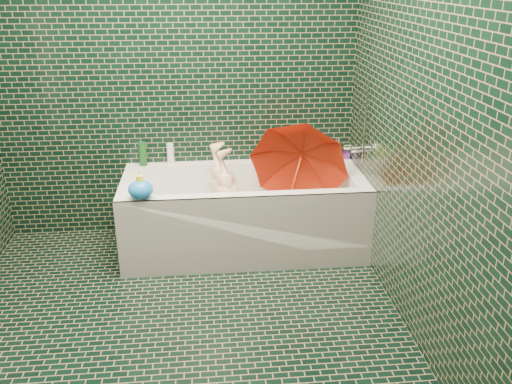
{
  "coord_description": "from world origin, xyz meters",
  "views": [
    {
      "loc": [
        0.19,
        -2.53,
        1.9
      ],
      "look_at": [
        0.52,
        0.82,
        0.51
      ],
      "focal_mm": 38.0,
      "sensor_mm": 36.0,
      "label": 1
    }
  ],
  "objects": [
    {
      "name": "umbrella",
      "position": [
        0.81,
        0.95,
        0.58
      ],
      "size": [
        0.99,
        0.95,
        0.88
      ],
      "primitive_type": "imported",
      "rotation": [
        0.27,
        -0.23,
        -0.39
      ],
      "color": "red",
      "rests_on": "bathtub"
    },
    {
      "name": "bathtub",
      "position": [
        0.45,
        1.01,
        0.21
      ],
      "size": [
        1.7,
        0.75,
        0.55
      ],
      "color": "white",
      "rests_on": "floor"
    },
    {
      "name": "bottle_right_pump",
      "position": [
        1.19,
        1.31,
        0.63
      ],
      "size": [
        0.06,
        0.06,
        0.17
      ],
      "primitive_type": "cylinder",
      "rotation": [
        0.0,
        0.0,
        -0.18
      ],
      "color": "silver",
      "rests_on": "bathtub"
    },
    {
      "name": "bottle_left_short",
      "position": [
        -0.07,
        1.36,
        0.63
      ],
      "size": [
        0.06,
        0.06,
        0.15
      ],
      "primitive_type": "cylinder",
      "rotation": [
        0.0,
        0.0,
        -0.21
      ],
      "color": "white",
      "rests_on": "bathtub"
    },
    {
      "name": "faucet",
      "position": [
        1.26,
        1.02,
        0.77
      ],
      "size": [
        0.18,
        0.19,
        0.55
      ],
      "color": "silver",
      "rests_on": "wall_right"
    },
    {
      "name": "wall_front",
      "position": [
        0.0,
        -1.4,
        1.25
      ],
      "size": [
        2.8,
        0.0,
        2.8
      ],
      "primitive_type": "plane",
      "rotation": [
        -1.57,
        0.0,
        0.0
      ],
      "color": "black",
      "rests_on": "floor"
    },
    {
      "name": "rubber_duck",
      "position": [
        1.05,
        1.36,
        0.59
      ],
      "size": [
        0.12,
        0.09,
        0.1
      ],
      "rotation": [
        0.0,
        0.0,
        -0.14
      ],
      "color": "#FFF51A",
      "rests_on": "bathtub"
    },
    {
      "name": "wall_right",
      "position": [
        1.3,
        0.0,
        1.25
      ],
      "size": [
        0.0,
        2.8,
        2.8
      ],
      "primitive_type": "plane",
      "rotation": [
        1.57,
        0.0,
        -1.57
      ],
      "color": "black",
      "rests_on": "floor"
    },
    {
      "name": "soap_bottle_b",
      "position": [
        1.25,
        1.33,
        0.55
      ],
      "size": [
        0.12,
        0.12,
        0.2
      ],
      "primitive_type": "imported",
      "rotation": [
        0.0,
        0.0,
        -0.36
      ],
      "color": "#521E71",
      "rests_on": "bathtub"
    },
    {
      "name": "child",
      "position": [
        0.36,
        1.03,
        0.31
      ],
      "size": [
        1.01,
        0.51,
        0.38
      ],
      "primitive_type": "imported",
      "rotation": [
        -1.4,
        0.0,
        -1.38
      ],
      "color": "#E4B28E",
      "rests_on": "bathtub"
    },
    {
      "name": "floor",
      "position": [
        0.0,
        0.0,
        0.0
      ],
      "size": [
        2.8,
        2.8,
        0.0
      ],
      "primitive_type": "plane",
      "color": "black",
      "rests_on": "ground"
    },
    {
      "name": "soap_bottle_c",
      "position": [
        1.11,
        1.36,
        0.55
      ],
      "size": [
        0.14,
        0.14,
        0.17
      ],
      "primitive_type": "imported",
      "rotation": [
        0.0,
        0.0,
        -0.06
      ],
      "color": "#14481A",
      "rests_on": "bathtub"
    },
    {
      "name": "soap_bottle_a",
      "position": [
        1.21,
        1.37,
        0.55
      ],
      "size": [
        0.11,
        0.11,
        0.23
      ],
      "primitive_type": "imported",
      "rotation": [
        0.0,
        0.0,
        0.22
      ],
      "color": "white",
      "rests_on": "bathtub"
    },
    {
      "name": "wall_back",
      "position": [
        0.0,
        1.4,
        1.25
      ],
      "size": [
        2.8,
        0.0,
        2.8
      ],
      "primitive_type": "plane",
      "rotation": [
        1.57,
        0.0,
        0.0
      ],
      "color": "black",
      "rests_on": "floor"
    },
    {
      "name": "bottle_right_tall",
      "position": [
        1.01,
        1.36,
        0.65
      ],
      "size": [
        0.07,
        0.07,
        0.2
      ],
      "primitive_type": "cylinder",
      "rotation": [
        0.0,
        0.0,
        0.44
      ],
      "color": "#14481A",
      "rests_on": "bathtub"
    },
    {
      "name": "bottle_left_tall",
      "position": [
        -0.27,
        1.34,
        0.64
      ],
      "size": [
        0.08,
        0.08,
        0.18
      ],
      "primitive_type": "cylinder",
      "rotation": [
        0.0,
        0.0,
        -0.3
      ],
      "color": "#14481A",
      "rests_on": "bathtub"
    },
    {
      "name": "bath_mat",
      "position": [
        0.45,
        1.02,
        0.16
      ],
      "size": [
        1.35,
        0.47,
        0.01
      ],
      "primitive_type": "cube",
      "color": "green",
      "rests_on": "bathtub"
    },
    {
      "name": "bath_toy",
      "position": [
        -0.22,
        0.69,
        0.62
      ],
      "size": [
        0.2,
        0.18,
        0.16
      ],
      "rotation": [
        0.0,
        0.0,
        -0.41
      ],
      "color": "blue",
      "rests_on": "bathtub"
    },
    {
      "name": "water",
      "position": [
        0.45,
        1.02,
        0.3
      ],
      "size": [
        1.48,
        0.53,
        0.0
      ],
      "primitive_type": "cube",
      "color": "silver",
      "rests_on": "bathtub"
    }
  ]
}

